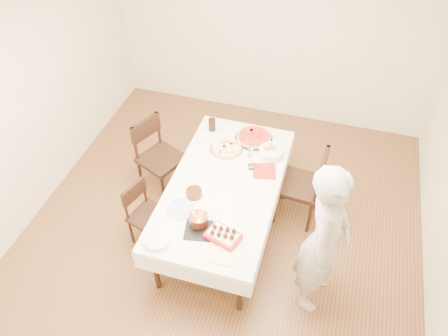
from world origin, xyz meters
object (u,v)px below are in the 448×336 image
(pizza_white, at_px, (226,148))
(birthday_cake, at_px, (198,217))
(cola_glass, at_px, (212,125))
(chair_left_savory, at_px, (161,159))
(pasta_bowl, at_px, (271,152))
(strawberry_box, at_px, (223,235))
(taper_candle, at_px, (251,158))
(chair_left_dessert, at_px, (149,217))
(person, at_px, (324,241))
(layer_cake, at_px, (194,193))
(dining_table, at_px, (224,207))
(chair_right_savory, at_px, (299,185))
(pizza_pepperoni, at_px, (254,137))

(pizza_white, distance_m, birthday_cake, 1.13)
(cola_glass, bearing_deg, chair_left_savory, -141.22)
(pasta_bowl, bearing_deg, strawberry_box, -98.53)
(pasta_bowl, xyz_separation_m, strawberry_box, (-0.19, -1.26, -0.01))
(pizza_white, xyz_separation_m, taper_candle, (0.35, -0.23, 0.13))
(chair_left_dessert, distance_m, taper_candle, 1.28)
(birthday_cake, xyz_separation_m, strawberry_box, (0.28, -0.09, -0.06))
(chair_left_savory, relative_size, person, 0.57)
(layer_cake, height_order, strawberry_box, layer_cake)
(pasta_bowl, relative_size, cola_glass, 1.72)
(layer_cake, relative_size, strawberry_box, 0.66)
(chair_left_savory, relative_size, birthday_cake, 5.34)
(person, bearing_deg, dining_table, 71.17)
(chair_left_dessert, height_order, pizza_white, chair_left_dessert)
(chair_right_savory, relative_size, taper_candle, 3.32)
(chair_left_dessert, relative_size, taper_candle, 2.63)
(cola_glass, bearing_deg, layer_cake, -82.09)
(person, relative_size, taper_candle, 5.80)
(taper_candle, height_order, layer_cake, taper_candle)
(chair_right_savory, relative_size, pizza_pepperoni, 2.28)
(cola_glass, height_order, birthday_cake, birthday_cake)
(pizza_white, distance_m, pizza_pepperoni, 0.38)
(chair_right_savory, bearing_deg, strawberry_box, -112.14)
(pizza_white, bearing_deg, pasta_bowl, 4.48)
(pizza_white, relative_size, pizza_pepperoni, 0.86)
(dining_table, xyz_separation_m, person, (1.11, -0.55, 0.51))
(strawberry_box, bearing_deg, pasta_bowl, 81.47)
(pizza_pepperoni, relative_size, birthday_cake, 2.37)
(pizza_pepperoni, bearing_deg, pasta_bowl, -42.66)
(chair_left_dessert, xyz_separation_m, taper_candle, (0.95, 0.70, 0.50))
(person, relative_size, birthday_cake, 9.44)
(chair_right_savory, relative_size, person, 0.57)
(person, distance_m, pizza_white, 1.65)
(chair_left_dessert, distance_m, pizza_white, 1.17)
(cola_glass, height_order, layer_cake, cola_glass)
(layer_cake, bearing_deg, chair_left_savory, 135.11)
(pizza_white, height_order, birthday_cake, birthday_cake)
(pizza_white, relative_size, layer_cake, 1.84)
(dining_table, bearing_deg, pizza_pepperoni, 81.21)
(chair_right_savory, bearing_deg, pizza_pepperoni, 154.49)
(chair_left_dessert, height_order, taper_candle, taper_candle)
(taper_candle, bearing_deg, chair_right_savory, 14.27)
(pasta_bowl, bearing_deg, person, -57.26)
(pasta_bowl, xyz_separation_m, birthday_cake, (-0.46, -1.16, 0.05))
(taper_candle, height_order, cola_glass, taper_candle)
(chair_left_dessert, distance_m, pasta_bowl, 1.53)
(chair_left_savory, height_order, pizza_pepperoni, chair_left_savory)
(chair_right_savory, bearing_deg, birthday_cake, -124.68)
(dining_table, distance_m, taper_candle, 0.65)
(birthday_cake, bearing_deg, chair_right_savory, 50.88)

